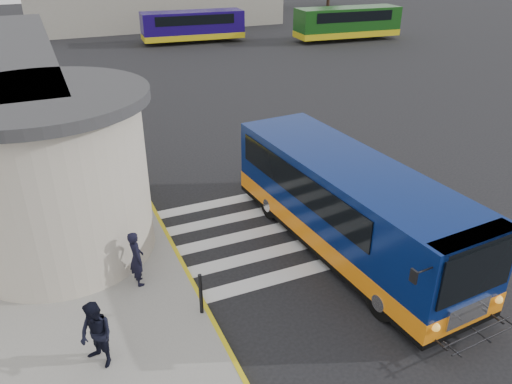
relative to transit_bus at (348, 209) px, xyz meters
name	(u,v)px	position (x,y,z in m)	size (l,w,h in m)	color
ground	(282,214)	(-0.83, 2.64, -1.33)	(140.00, 140.00, 0.00)	black
curb_strip	(141,186)	(-4.88, 6.64, -1.25)	(0.12, 34.00, 0.16)	gold
crosswalk	(280,227)	(-1.33, 1.84, -1.33)	(8.00, 5.35, 0.01)	silver
depot_building	(156,5)	(5.17, 44.64, 0.77)	(26.40, 8.40, 4.20)	gray
transit_bus	(348,209)	(0.00, 0.00, 0.00)	(3.70, 10.04, 2.79)	#071956
pedestrian_a	(137,258)	(-6.20, 0.57, -0.39)	(0.58, 0.38, 1.59)	black
pedestrian_b	(96,335)	(-7.58, -1.96, -0.37)	(0.79, 0.61, 1.62)	black
bollard	(201,294)	(-5.03, -1.26, -0.61)	(0.09, 0.09, 1.15)	black
far_bus_a	(193,25)	(5.85, 34.12, 0.18)	(9.21, 3.28, 2.33)	#170755
far_bus_b	(347,22)	(19.13, 29.47, 0.29)	(9.85, 3.45, 2.49)	#144612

